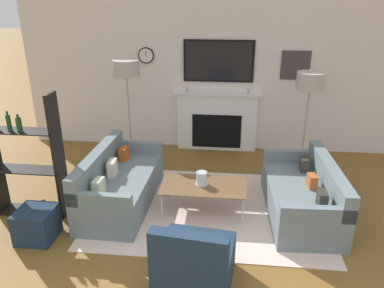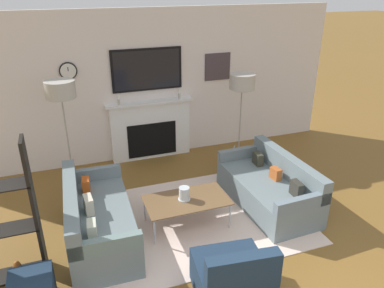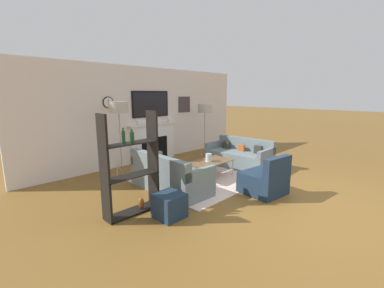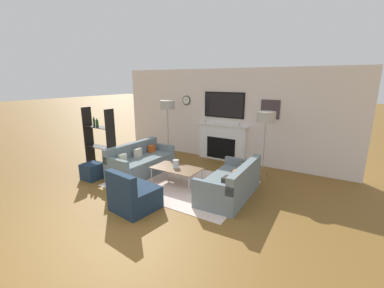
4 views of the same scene
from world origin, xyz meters
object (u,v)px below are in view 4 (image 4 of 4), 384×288
armchair (134,196)px  coffee_table (176,169)px  ottoman (92,171)px  couch_left (141,163)px  hurricane_candle (176,164)px  shelf_unit (100,142)px  floor_lamp_left (167,106)px  floor_lamp_right (266,118)px  couch_right (231,184)px

armchair → coffee_table: size_ratio=0.73×
armchair → ottoman: (-1.97, 0.59, -0.07)m
couch_left → hurricane_candle: bearing=-2.9°
couch_left → shelf_unit: 1.24m
floor_lamp_left → floor_lamp_right: size_ratio=1.08×
couch_left → armchair: 1.92m
couch_left → armchair: bearing=-50.9°
armchair → couch_right: bearing=48.5°
couch_right → floor_lamp_right: 1.94m
armchair → couch_left: bearing=129.1°
floor_lamp_left → shelf_unit: bearing=-115.6°
armchair → ottoman: bearing=163.4°
shelf_unit → hurricane_candle: bearing=7.3°
ottoman → hurricane_candle: bearing=23.6°
floor_lamp_right → shelf_unit: shelf_unit is taller
couch_left → floor_lamp_left: floor_lamp_left is taller
couch_left → floor_lamp_right: 3.34m
couch_left → shelf_unit: (-1.09, -0.35, 0.48)m
floor_lamp_right → shelf_unit: bearing=-154.5°
armchair → coffee_table: (-0.02, 1.41, 0.11)m
couch_right → floor_lamp_left: bearing=151.7°
floor_lamp_right → couch_left: bearing=-151.6°
shelf_unit → ottoman: 0.87m
armchair → coffee_table: bearing=90.8°
couch_right → coffee_table: bearing=-176.7°
couch_left → couch_right: couch_left is taller
couch_left → coffee_table: 1.20m
floor_lamp_right → shelf_unit: 4.31m
armchair → shelf_unit: size_ratio=0.50×
armchair → floor_lamp_right: (1.53, 2.97, 1.23)m
couch_left → hurricane_candle: (1.16, -0.06, 0.19)m
couch_left → coffee_table: couch_left is taller
coffee_table → ottoman: bearing=-157.1°
floor_lamp_left → armchair: bearing=-64.3°
couch_right → couch_left: bearing=-180.0°
couch_left → floor_lamp_left: (-0.22, 1.48, 1.34)m
ottoman → couch_right: bearing=15.3°
armchair → shelf_unit: (-2.30, 1.14, 0.51)m
coffee_table → hurricane_candle: 0.11m
floor_lamp_left → floor_lamp_right: floor_lamp_left is taller
shelf_unit → ottoman: shelf_unit is taller
armchair → shelf_unit: bearing=153.6°
couch_left → armchair: (1.21, -1.49, -0.02)m
couch_left → couch_right: bearing=0.0°
couch_right → shelf_unit: bearing=-174.5°
coffee_table → ottoman: size_ratio=2.62×
armchair → floor_lamp_left: floor_lamp_left is taller
hurricane_candle → floor_lamp_left: (-1.38, 1.54, 1.15)m
hurricane_candle → shelf_unit: shelf_unit is taller
shelf_unit → ottoman: (0.33, -0.55, -0.58)m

